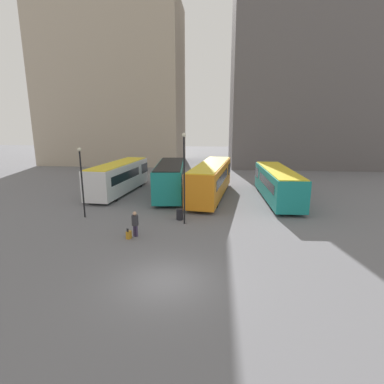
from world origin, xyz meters
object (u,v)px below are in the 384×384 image
(lamp_post_0, at_px, (82,177))
(bus_3, at_px, (277,183))
(suitcase, at_px, (129,235))
(lamp_post_1, at_px, (184,173))
(bus_1, at_px, (170,178))
(bus_2, at_px, (211,179))
(bus_0, at_px, (119,177))
(traveler, at_px, (135,222))
(trash_bin, at_px, (180,214))

(lamp_post_0, bearing_deg, bus_3, 23.28)
(suitcase, distance_m, lamp_post_1, 5.71)
(bus_1, distance_m, lamp_post_1, 9.24)
(bus_2, distance_m, suitcase, 12.62)
(bus_0, xyz_separation_m, traveler, (4.98, -12.04, -0.71))
(suitcase, xyz_separation_m, trash_bin, (2.74, 4.05, 0.17))
(lamp_post_1, bearing_deg, bus_0, 130.21)
(bus_1, relative_size, lamp_post_1, 1.62)
(lamp_post_0, bearing_deg, suitcase, -40.44)
(bus_2, xyz_separation_m, bus_3, (6.26, -0.68, -0.19))
(bus_2, xyz_separation_m, traveler, (-4.58, -11.12, -0.81))
(bus_3, relative_size, lamp_post_0, 2.09)
(bus_0, bearing_deg, suitcase, -153.65)
(suitcase, distance_m, lamp_post_0, 6.85)
(bus_0, bearing_deg, lamp_post_1, -133.95)
(bus_2, bearing_deg, bus_3, -88.42)
(bus_1, relative_size, trash_bin, 12.37)
(bus_3, bearing_deg, bus_2, 82.18)
(traveler, height_order, lamp_post_0, lamp_post_0)
(bus_0, relative_size, suitcase, 15.23)
(bus_1, distance_m, lamp_post_0, 9.68)
(bus_0, distance_m, bus_2, 9.61)
(bus_1, xyz_separation_m, lamp_post_1, (2.40, -8.69, 2.02))
(bus_3, xyz_separation_m, trash_bin, (-8.43, -6.79, -1.19))
(bus_1, bearing_deg, lamp_post_1, -169.75)
(bus_3, bearing_deg, lamp_post_1, 132.35)
(traveler, height_order, trash_bin, traveler)
(suitcase, bearing_deg, lamp_post_0, 60.16)
(traveler, relative_size, lamp_post_1, 0.26)
(bus_1, bearing_deg, trash_bin, -171.20)
(bus_0, relative_size, lamp_post_1, 1.67)
(bus_2, height_order, trash_bin, bus_2)
(suitcase, bearing_deg, bus_0, 31.11)
(bus_2, relative_size, trash_bin, 14.76)
(bus_2, height_order, lamp_post_1, lamp_post_1)
(lamp_post_0, xyz_separation_m, trash_bin, (7.45, 0.04, -2.77))
(bus_0, xyz_separation_m, trash_bin, (7.40, -8.39, -1.28))
(lamp_post_1, bearing_deg, traveler, -136.27)
(bus_0, height_order, traveler, bus_0)
(traveler, xyz_separation_m, trash_bin, (2.41, 3.65, -0.57))
(bus_1, distance_m, suitcase, 11.96)
(trash_bin, bearing_deg, lamp_post_0, -179.69)
(bus_2, height_order, traveler, bus_2)
(trash_bin, bearing_deg, suitcase, -124.10)
(lamp_post_0, bearing_deg, bus_0, 89.64)
(bus_0, bearing_deg, bus_1, -90.47)
(bus_0, xyz_separation_m, suitcase, (4.65, -12.44, -1.46))
(bus_0, height_order, suitcase, bus_0)
(bus_3, distance_m, trash_bin, 10.89)
(bus_2, height_order, suitcase, bus_2)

